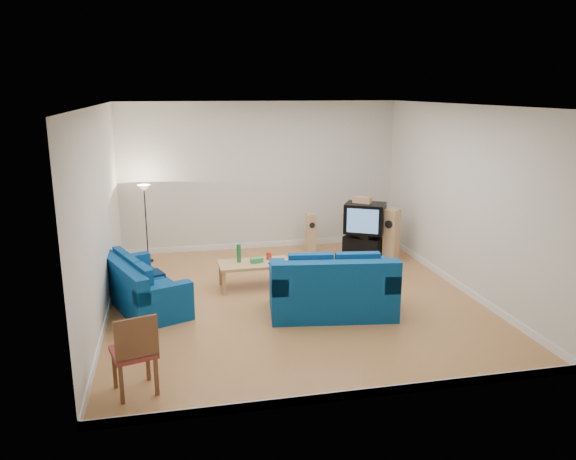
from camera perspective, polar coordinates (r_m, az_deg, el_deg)
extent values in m
cube|color=brown|center=(9.56, 0.50, -6.98)|extent=(6.00, 6.50, 0.01)
cube|color=white|center=(8.92, 0.55, 12.56)|extent=(6.00, 6.50, 0.01)
cube|color=silver|center=(12.25, -2.80, 5.46)|extent=(6.00, 0.01, 3.20)
cube|color=silver|center=(6.08, 7.23, -3.66)|extent=(6.00, 0.01, 3.20)
cube|color=silver|center=(8.96, -18.56, 1.51)|extent=(0.01, 6.50, 3.20)
cube|color=silver|center=(10.18, 17.27, 3.05)|extent=(0.01, 6.50, 3.20)
cube|color=white|center=(12.57, -2.71, -1.50)|extent=(6.00, 0.02, 0.12)
cube|color=white|center=(6.72, 6.78, -16.24)|extent=(6.00, 0.02, 0.12)
cube|color=white|center=(9.40, -17.76, -7.69)|extent=(0.02, 6.50, 0.12)
cube|color=white|center=(10.56, 16.61, -5.17)|extent=(0.02, 6.50, 0.12)
cube|color=navy|center=(9.51, -14.45, -6.31)|extent=(1.57, 2.22, 0.39)
cube|color=navy|center=(9.29, -16.56, -4.38)|extent=(0.94, 1.97, 0.40)
cube|color=navy|center=(10.25, -16.28, -3.15)|extent=(0.89, 0.51, 0.22)
cube|color=navy|center=(8.60, -12.50, -6.25)|extent=(0.89, 0.51, 0.22)
cube|color=#051C34|center=(9.46, -13.76, -4.54)|extent=(0.48, 0.48, 0.11)
cube|color=navy|center=(8.96, 4.45, -6.89)|extent=(2.06, 1.34, 0.48)
cube|color=navy|center=(8.41, 4.91, -4.82)|extent=(1.95, 0.52, 0.49)
cube|color=navy|center=(8.75, -0.98, -4.75)|extent=(0.40, 1.10, 0.27)
cube|color=navy|center=(8.99, 9.82, -4.45)|extent=(0.40, 1.10, 0.27)
cube|color=#051C34|center=(9.00, 4.34, -4.41)|extent=(0.51, 0.51, 0.14)
cube|color=tan|center=(9.98, -3.40, -3.45)|extent=(1.27, 0.65, 0.05)
cube|color=tan|center=(9.72, -6.52, -5.42)|extent=(0.06, 0.06, 0.41)
cube|color=tan|center=(10.22, -6.87, -4.44)|extent=(0.06, 0.06, 0.41)
cube|color=tan|center=(9.91, 0.21, -4.95)|extent=(0.06, 0.06, 0.41)
cube|color=tan|center=(10.40, -0.47, -4.01)|extent=(0.06, 0.06, 0.41)
cylinder|color=#197233|center=(9.97, -5.02, -2.36)|extent=(0.08, 0.08, 0.33)
cube|color=green|center=(9.95, -3.20, -3.09)|extent=(0.24, 0.17, 0.09)
cylinder|color=red|center=(10.11, -1.97, -2.63)|extent=(0.13, 0.13, 0.14)
cube|color=black|center=(9.86, -1.58, -3.43)|extent=(0.16, 0.10, 0.02)
cube|color=black|center=(11.80, 7.64, -1.78)|extent=(0.85, 0.83, 0.47)
cube|color=black|center=(11.71, 7.85, -0.46)|extent=(0.53, 0.56, 0.10)
cube|color=black|center=(11.61, 7.83, 1.22)|extent=(0.97, 0.89, 0.61)
cube|color=#466A9B|center=(11.32, 7.58, 0.90)|extent=(0.56, 0.32, 0.49)
cube|color=tan|center=(11.55, 7.55, 3.05)|extent=(0.37, 0.35, 0.13)
cube|color=tan|center=(12.16, 2.34, -0.29)|extent=(0.21, 0.26, 0.84)
cylinder|color=black|center=(11.99, 2.47, 0.48)|extent=(0.12, 0.02, 0.12)
cube|color=tan|center=(11.68, 10.47, -0.50)|extent=(0.40, 0.40, 1.08)
cylinder|color=black|center=(11.47, 10.20, 0.57)|extent=(0.13, 0.13, 0.16)
cylinder|color=black|center=(11.92, -13.99, -3.03)|extent=(0.20, 0.20, 0.03)
cylinder|color=black|center=(11.72, -14.20, 0.49)|extent=(0.03, 0.03, 1.49)
cone|color=white|center=(11.57, -14.43, 4.18)|extent=(0.27, 0.27, 0.12)
cube|color=brown|center=(6.76, -16.57, -14.78)|extent=(0.05, 0.05, 0.48)
cube|color=brown|center=(7.11, -17.22, -13.34)|extent=(0.05, 0.05, 0.48)
cube|color=brown|center=(6.83, -13.24, -14.25)|extent=(0.05, 0.05, 0.48)
cube|color=brown|center=(7.17, -14.06, -12.86)|extent=(0.05, 0.05, 0.48)
cube|color=maroon|center=(6.85, -15.41, -11.85)|extent=(0.59, 0.59, 0.07)
cube|color=brown|center=(6.54, -15.14, -10.56)|extent=(0.48, 0.17, 0.48)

